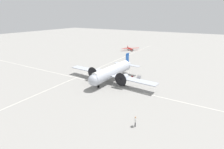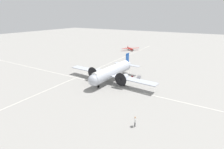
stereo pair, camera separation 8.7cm
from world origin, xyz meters
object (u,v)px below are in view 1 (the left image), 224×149
airliner_main (111,72)px  light_aircraft_distant (130,49)px  suitcase_near_door (132,77)px  baggage_cart (139,77)px  crew_foreground (135,120)px

airliner_main → light_aircraft_distant: airliner_main is taller
suitcase_near_door → baggage_cart: (-1.75, -0.73, -0.01)m
baggage_cart → light_aircraft_distant: (19.25, -35.35, 0.51)m
baggage_cart → suitcase_near_door: bearing=-80.7°
baggage_cart → light_aircraft_distant: bearing=-164.8°
baggage_cart → light_aircraft_distant: light_aircraft_distant is taller
crew_foreground → suitcase_near_door: (9.87, -20.46, -0.80)m
crew_foreground → airliner_main: bearing=-172.0°
airliner_main → baggage_cart: size_ratio=11.81×
crew_foreground → baggage_cart: 22.71m
crew_foreground → light_aircraft_distant: bearing=171.8°
airliner_main → suitcase_near_door: 6.98m
airliner_main → baggage_cart: airliner_main is taller
suitcase_near_door → baggage_cart: size_ratio=0.28×
airliner_main → suitcase_near_door: bearing=150.0°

